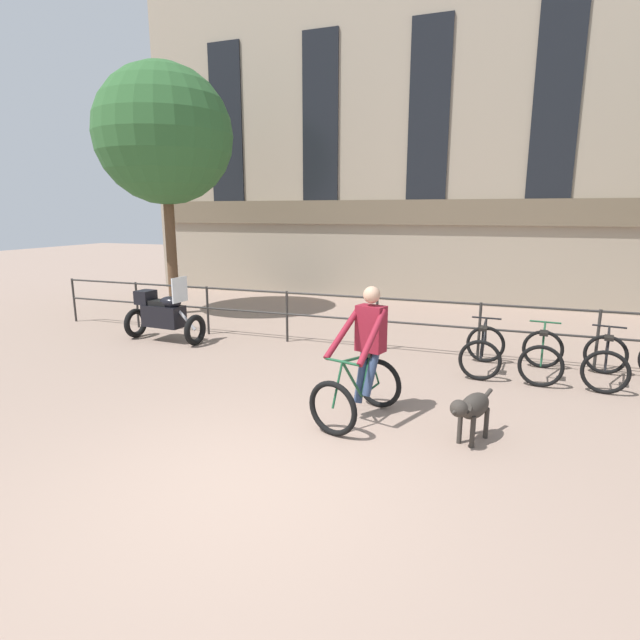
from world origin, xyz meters
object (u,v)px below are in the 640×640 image
at_px(parked_motorcycle, 163,314).
at_px(parked_bicycle_near_lamp, 483,350).
at_px(parked_bicycle_mid_right, 606,361).
at_px(parked_bicycle_mid_left, 542,356).
at_px(cyclist_with_bike, 363,360).
at_px(dog, 472,408).

relative_size(parked_motorcycle, parked_bicycle_near_lamp, 1.50).
xyz_separation_m(parked_motorcycle, parked_bicycle_mid_right, (8.06, 0.17, -0.20)).
distance_m(parked_bicycle_mid_left, parked_bicycle_mid_right, 0.90).
relative_size(cyclist_with_bike, dog, 1.92).
bearing_deg(parked_bicycle_mid_left, dog, 77.20).
bearing_deg(dog, parked_bicycle_mid_left, 95.75).
relative_size(cyclist_with_bike, parked_bicycle_mid_left, 1.46).
relative_size(parked_bicycle_near_lamp, parked_bicycle_mid_right, 0.95).
xyz_separation_m(parked_motorcycle, parked_bicycle_mid_left, (7.16, 0.17, -0.20)).
height_order(cyclist_with_bike, parked_bicycle_near_lamp, cyclist_with_bike).
bearing_deg(cyclist_with_bike, parked_bicycle_mid_right, 54.58).
bearing_deg(parked_motorcycle, parked_bicycle_near_lamp, -84.35).
bearing_deg(parked_bicycle_mid_left, cyclist_with_bike, 53.13).
distance_m(dog, parked_bicycle_near_lamp, 2.83).
height_order(cyclist_with_bike, dog, cyclist_with_bike).
relative_size(dog, parked_bicycle_near_lamp, 0.78).
relative_size(dog, parked_bicycle_mid_left, 0.76).
distance_m(parked_motorcycle, parked_bicycle_mid_left, 7.16).
bearing_deg(parked_bicycle_mid_left, parked_bicycle_mid_right, -174.91).
relative_size(parked_motorcycle, parked_bicycle_mid_right, 1.42).
height_order(cyclist_with_bike, parked_motorcycle, cyclist_with_bike).
bearing_deg(dog, parked_motorcycle, -179.39).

